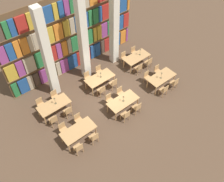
% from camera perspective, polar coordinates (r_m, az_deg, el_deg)
% --- Properties ---
extents(ground_plane, '(40.00, 40.00, 0.00)m').
position_cam_1_polar(ground_plane, '(15.92, -0.27, -1.42)').
color(ground_plane, '#4C3828').
extents(bookshelf_bank, '(9.64, 0.35, 5.50)m').
position_cam_1_polar(bookshelf_bank, '(16.60, -8.92, 12.46)').
color(bookshelf_bank, brown).
rests_on(bookshelf_bank, ground_plane).
extents(pillar_left, '(0.48, 0.48, 6.00)m').
position_cam_1_polar(pillar_left, '(14.64, -14.62, 7.85)').
color(pillar_left, beige).
rests_on(pillar_left, ground_plane).
extents(pillar_center, '(0.48, 0.48, 6.00)m').
position_cam_1_polar(pillar_center, '(15.51, -6.66, 11.72)').
color(pillar_center, beige).
rests_on(pillar_center, ground_plane).
extents(pillar_right, '(0.48, 0.48, 6.00)m').
position_cam_1_polar(pillar_right, '(16.69, 0.50, 14.93)').
color(pillar_right, beige).
rests_on(pillar_right, ground_plane).
extents(reading_table_0, '(1.90, 0.92, 0.76)m').
position_cam_1_polar(reading_table_0, '(13.68, -7.70, -9.08)').
color(reading_table_0, tan).
rests_on(reading_table_0, ground_plane).
extents(chair_0, '(0.42, 0.40, 0.90)m').
position_cam_1_polar(chair_0, '(13.37, -7.65, -12.76)').
color(chair_0, tan).
rests_on(chair_0, ground_plane).
extents(chair_1, '(0.42, 0.40, 0.90)m').
position_cam_1_polar(chair_1, '(14.12, -11.06, -8.55)').
color(chair_1, tan).
rests_on(chair_1, ground_plane).
extents(chair_2, '(0.42, 0.40, 0.90)m').
position_cam_1_polar(chair_2, '(13.61, -4.11, -10.51)').
color(chair_2, tan).
rests_on(chair_2, ground_plane).
extents(chair_3, '(0.42, 0.40, 0.90)m').
position_cam_1_polar(chair_3, '(14.35, -7.67, -6.52)').
color(chair_3, tan).
rests_on(chair_3, ground_plane).
extents(reading_table_1, '(1.90, 0.92, 0.76)m').
position_cam_1_polar(reading_table_1, '(14.81, 2.52, -2.45)').
color(reading_table_1, tan).
rests_on(reading_table_1, ground_plane).
extents(chair_4, '(0.42, 0.40, 0.90)m').
position_cam_1_polar(chair_4, '(14.44, 3.16, -5.51)').
color(chair_4, tan).
rests_on(chair_4, ground_plane).
extents(chair_5, '(0.42, 0.40, 0.90)m').
position_cam_1_polar(chair_5, '(15.13, -0.57, -2.01)').
color(chair_5, tan).
rests_on(chair_5, ground_plane).
extents(chair_6, '(0.42, 0.40, 0.90)m').
position_cam_1_polar(chair_6, '(14.83, 5.72, -3.76)').
color(chair_6, tan).
rests_on(chair_6, ground_plane).
extents(chair_7, '(0.42, 0.40, 0.90)m').
position_cam_1_polar(chair_7, '(15.51, 1.96, -0.44)').
color(chair_7, tan).
rests_on(chair_7, ground_plane).
extents(desk_lamp_0, '(0.14, 0.14, 0.43)m').
position_cam_1_polar(desk_lamp_0, '(14.52, 2.65, -1.54)').
color(desk_lamp_0, brown).
rests_on(desk_lamp_0, reading_table_1).
extents(reading_table_2, '(1.90, 0.92, 0.76)m').
position_cam_1_polar(reading_table_2, '(16.48, 11.23, 3.01)').
color(reading_table_2, tan).
rests_on(reading_table_2, ground_plane).
extents(chair_8, '(0.42, 0.40, 0.90)m').
position_cam_1_polar(chair_8, '(16.01, 11.81, 0.24)').
color(chair_8, tan).
rests_on(chair_8, ground_plane).
extents(chair_9, '(0.42, 0.40, 0.90)m').
position_cam_1_polar(chair_9, '(16.64, 8.07, 3.18)').
color(chair_9, tan).
rests_on(chair_9, ground_plane).
extents(chair_10, '(0.42, 0.40, 0.90)m').
position_cam_1_polar(chair_10, '(16.59, 14.06, 1.81)').
color(chair_10, tan).
rests_on(chair_10, ground_plane).
extents(chair_11, '(0.42, 0.40, 0.90)m').
position_cam_1_polar(chair_11, '(17.20, 10.37, 4.60)').
color(chair_11, tan).
rests_on(chair_11, ground_plane).
extents(desk_lamp_1, '(0.14, 0.14, 0.50)m').
position_cam_1_polar(desk_lamp_1, '(16.09, 11.25, 3.77)').
color(desk_lamp_1, brown).
rests_on(desk_lamp_1, reading_table_2).
extents(reading_table_3, '(1.90, 0.92, 0.76)m').
position_cam_1_polar(reading_table_3, '(15.00, -13.12, -3.24)').
color(reading_table_3, tan).
rests_on(reading_table_3, ground_plane).
extents(chair_12, '(0.42, 0.40, 0.90)m').
position_cam_1_polar(chair_12, '(14.59, -13.25, -6.46)').
color(chair_12, tan).
rests_on(chair_12, ground_plane).
extents(chair_13, '(0.42, 0.40, 0.90)m').
position_cam_1_polar(chair_13, '(15.51, -15.99, -2.91)').
color(chair_13, tan).
rests_on(chair_13, ground_plane).
extents(chair_14, '(0.42, 0.40, 0.90)m').
position_cam_1_polar(chair_14, '(14.80, -10.01, -4.59)').
color(chair_14, tan).
rests_on(chair_14, ground_plane).
extents(chair_15, '(0.42, 0.40, 0.90)m').
position_cam_1_polar(chair_15, '(15.71, -12.91, -1.20)').
color(chair_15, tan).
rests_on(chair_15, ground_plane).
extents(desk_lamp_2, '(0.14, 0.14, 0.50)m').
position_cam_1_polar(desk_lamp_2, '(14.71, -12.97, -1.94)').
color(desk_lamp_2, brown).
rests_on(desk_lamp_2, reading_table_3).
extents(reading_table_4, '(1.90, 0.92, 0.76)m').
position_cam_1_polar(reading_table_4, '(16.12, -2.81, 2.85)').
color(reading_table_4, tan).
rests_on(reading_table_4, ground_plane).
extents(chair_16, '(0.42, 0.40, 0.90)m').
position_cam_1_polar(chair_16, '(15.66, -2.39, 0.16)').
color(chair_16, tan).
rests_on(chair_16, ground_plane).
extents(chair_17, '(0.42, 0.40, 0.90)m').
position_cam_1_polar(chair_17, '(16.53, -5.55, 3.11)').
color(chair_17, tan).
rests_on(chair_17, ground_plane).
extents(chair_18, '(0.42, 0.40, 0.90)m').
position_cam_1_polar(chair_18, '(16.06, 0.30, 1.75)').
color(chair_18, tan).
rests_on(chair_18, ground_plane).
extents(chair_19, '(0.42, 0.40, 0.90)m').
position_cam_1_polar(chair_19, '(16.91, -2.92, 4.56)').
color(chair_19, tan).
rests_on(chair_19, ground_plane).
extents(desk_lamp_3, '(0.14, 0.14, 0.41)m').
position_cam_1_polar(desk_lamp_3, '(15.92, -2.62, 3.93)').
color(desk_lamp_3, brown).
rests_on(desk_lamp_3, reading_table_4).
extents(reading_table_5, '(1.90, 0.92, 0.76)m').
position_cam_1_polar(reading_table_5, '(17.72, 5.64, 7.60)').
color(reading_table_5, tan).
rests_on(reading_table_5, ground_plane).
extents(chair_20, '(0.42, 0.40, 0.90)m').
position_cam_1_polar(chair_20, '(17.20, 6.11, 5.21)').
color(chair_20, tan).
rests_on(chair_20, ground_plane).
extents(chair_21, '(0.42, 0.40, 0.90)m').
position_cam_1_polar(chair_21, '(17.99, 2.83, 7.72)').
color(chair_21, tan).
rests_on(chair_21, ground_plane).
extents(chair_22, '(0.42, 0.40, 0.90)m').
position_cam_1_polar(chair_22, '(17.73, 8.33, 6.49)').
color(chair_22, tan).
rests_on(chair_22, ground_plane).
extents(chair_23, '(0.42, 0.40, 0.90)m').
position_cam_1_polar(chair_23, '(18.50, 5.05, 8.88)').
color(chair_23, tan).
rests_on(chair_23, ground_plane).
extents(desk_lamp_4, '(0.14, 0.14, 0.50)m').
position_cam_1_polar(desk_lamp_4, '(17.65, 6.47, 9.09)').
color(desk_lamp_4, brown).
rests_on(desk_lamp_4, reading_table_5).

